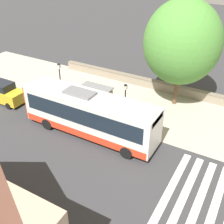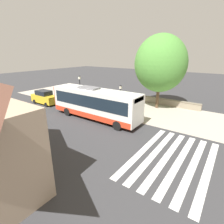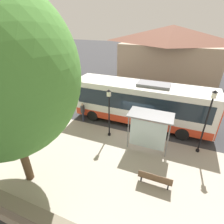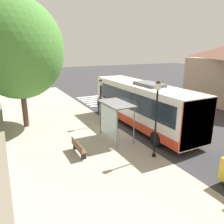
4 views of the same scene
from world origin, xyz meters
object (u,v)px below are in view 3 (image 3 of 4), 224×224
at_px(street_lamp_far, 207,118).
at_px(bench, 155,179).
at_px(bus_shelter, 150,122).
at_px(pedestrian, 83,111).
at_px(bus, 141,103).
at_px(street_lamp_near, 109,110).

bearing_deg(street_lamp_far, bench, 149.22).
relative_size(bus_shelter, pedestrian, 1.67).
xyz_separation_m(bench, street_lamp_far, (3.92, -2.34, 2.22)).
xyz_separation_m(pedestrian, street_lamp_far, (-0.67, -9.52, 1.66)).
relative_size(bus, street_lamp_near, 2.97).
distance_m(bus, bus_shelter, 3.49).
bearing_deg(pedestrian, street_lamp_near, -111.32).
relative_size(bus, street_lamp_far, 2.52).
bearing_deg(bus, bus_shelter, -157.73).
relative_size(bus, bus_shelter, 3.91).
bearing_deg(bus_shelter, bus, 22.27).
relative_size(bus_shelter, bench, 1.59).
bearing_deg(pedestrian, street_lamp_far, -94.00).
height_order(bus, street_lamp_far, street_lamp_far).
height_order(pedestrian, bench, pedestrian).
bearing_deg(street_lamp_far, bus, 63.86).
height_order(bench, street_lamp_far, street_lamp_far).
xyz_separation_m(bus, street_lamp_near, (-2.83, 1.78, 0.37)).
relative_size(bus_shelter, street_lamp_far, 0.64).
bearing_deg(street_lamp_near, bus_shelter, -97.35).
bearing_deg(street_lamp_near, street_lamp_far, -85.41).
distance_m(pedestrian, street_lamp_near, 3.50).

